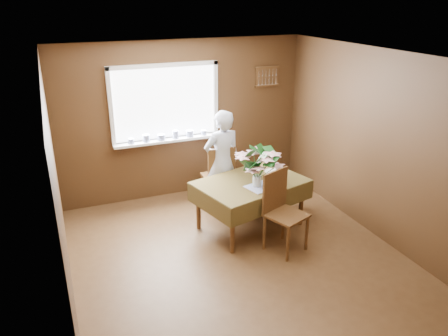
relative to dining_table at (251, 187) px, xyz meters
name	(u,v)px	position (x,y,z in m)	size (l,w,h in m)	color
floor	(240,260)	(-0.48, -0.74, -0.62)	(4.50, 4.50, 0.00)	#4A3019
ceiling	(244,58)	(-0.48, -0.74, 1.88)	(4.50, 4.50, 0.00)	white
wall_back	(184,120)	(-0.48, 1.51, 0.63)	(4.00, 4.00, 0.00)	brown
wall_front	(372,277)	(-0.48, -2.99, 0.63)	(4.00, 4.00, 0.00)	brown
wall_left	(59,196)	(-2.48, -0.74, 0.63)	(4.50, 4.50, 0.00)	brown
wall_right	(380,147)	(1.52, -0.74, 0.63)	(4.50, 4.50, 0.00)	brown
window_assembly	(166,116)	(-0.78, 1.45, 0.73)	(1.72, 0.20, 1.22)	white
spoon_rack	(267,76)	(0.97, 1.47, 1.23)	(0.44, 0.05, 0.33)	brown
dining_table	(251,187)	(0.00, 0.00, 0.00)	(1.67, 1.33, 0.72)	brown
chair_far	(219,174)	(-0.18, 0.76, -0.08)	(0.44, 0.44, 1.01)	brown
chair_near	(281,208)	(0.13, -0.64, -0.06)	(0.59, 0.59, 1.05)	brown
seated_woman	(222,162)	(-0.17, 0.65, 0.17)	(0.58, 0.38, 1.58)	white
flower_bouquet	(257,163)	(0.00, -0.18, 0.41)	(0.59, 0.59, 0.50)	white
side_plate	(272,172)	(0.43, 0.19, 0.09)	(0.23, 0.23, 0.01)	white
table_knife	(274,183)	(0.24, -0.20, 0.09)	(0.02, 0.24, 0.00)	silver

